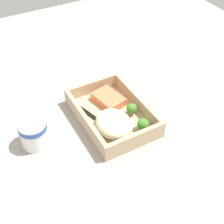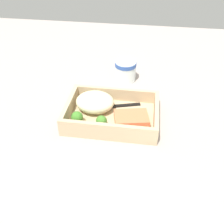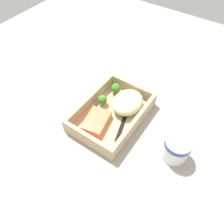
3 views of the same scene
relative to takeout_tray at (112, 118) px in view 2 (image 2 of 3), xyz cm
name	(u,v)px [view 2 (image 2 of 3)]	position (x,y,z in cm)	size (l,w,h in cm)	color
ground_plane	(112,122)	(0.00, 0.00, -1.60)	(160.00, 160.00, 2.00)	#A2958D
takeout_tray	(112,118)	(0.00, 0.00, 0.00)	(26.45, 18.39, 1.20)	tan
tray_rim	(112,111)	(0.00, 0.00, 2.65)	(26.45, 18.39, 4.09)	tan
salmon_fillet	(131,119)	(-5.77, 1.99, 1.83)	(9.44, 6.56, 2.46)	#F57148
mashed_potatoes	(95,102)	(5.44, -2.50, 3.30)	(11.40, 9.55, 5.40)	beige
broccoli_floret_1	(77,117)	(9.13, 4.66, 2.77)	(3.33, 3.33, 3.92)	#78A25B
broccoli_floret_2	(101,121)	(2.14, 5.29, 2.78)	(3.06, 3.06, 3.81)	#809B4F
fork	(111,106)	(0.85, -4.30, 0.82)	(15.63, 6.03, 0.44)	black
paper_cup	(125,70)	(-1.49, -22.67, 3.62)	(7.50, 7.50, 7.57)	white
receipt_slip	(153,177)	(-12.34, 19.46, -0.48)	(8.59, 13.17, 0.24)	white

